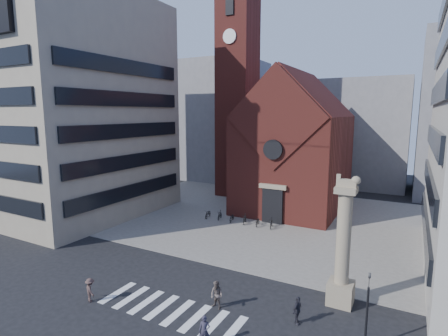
{
  "coord_description": "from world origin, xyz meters",
  "views": [
    {
      "loc": [
        13.44,
        -19.53,
        12.49
      ],
      "look_at": [
        -1.46,
        8.0,
        7.54
      ],
      "focal_mm": 28.0,
      "sensor_mm": 36.0,
      "label": 1
    }
  ],
  "objects": [
    {
      "name": "scooter_3",
      "position": [
        -2.7,
        15.2,
        0.59
      ],
      "size": [
        0.91,
        1.85,
        1.07
      ],
      "primitive_type": "imported",
      "rotation": [
        0.0,
        0.0,
        0.24
      ],
      "color": "black",
      "rests_on": "piazza"
    },
    {
      "name": "bg_block_mid",
      "position": [
        6.0,
        45.0,
        9.0
      ],
      "size": [
        14.0,
        12.0,
        18.0
      ],
      "primitive_type": "cube",
      "color": "gray",
      "rests_on": "ground"
    },
    {
      "name": "pedestrian_3",
      "position": [
        -4.73,
        -4.7,
        0.81
      ],
      "size": [
        1.2,
        0.97,
        1.62
      ],
      "primitive_type": "imported",
      "rotation": [
        0.0,
        0.0,
        2.73
      ],
      "color": "#493430",
      "rests_on": "ground"
    },
    {
      "name": "bg_block_left",
      "position": [
        -20.0,
        40.0,
        11.0
      ],
      "size": [
        16.0,
        14.0,
        22.0
      ],
      "primitive_type": "cube",
      "color": "gray",
      "rests_on": "ground"
    },
    {
      "name": "lion_column",
      "position": [
        10.01,
        3.0,
        3.46
      ],
      "size": [
        1.63,
        1.6,
        8.68
      ],
      "color": "gray",
      "rests_on": "ground"
    },
    {
      "name": "scooter_2",
      "position": [
        -4.31,
        15.2,
        0.53
      ],
      "size": [
        1.05,
        1.94,
        0.97
      ],
      "primitive_type": "imported",
      "rotation": [
        0.0,
        0.0,
        0.24
      ],
      "color": "black",
      "rests_on": "piazza"
    },
    {
      "name": "zebra_crossing",
      "position": [
        0.55,
        -3.0,
        0.01
      ],
      "size": [
        10.2,
        3.2,
        0.01
      ],
      "primitive_type": null,
      "color": "white",
      "rests_on": "ground"
    },
    {
      "name": "scooter_1",
      "position": [
        -5.92,
        15.2,
        0.59
      ],
      "size": [
        0.91,
        1.85,
        1.07
      ],
      "primitive_type": "imported",
      "rotation": [
        0.0,
        0.0,
        0.24
      ],
      "color": "black",
      "rests_on": "piazza"
    },
    {
      "name": "pedestrian_0",
      "position": [
        4.31,
        -4.88,
        0.85
      ],
      "size": [
        0.72,
        0.6,
        1.7
      ],
      "primitive_type": "imported",
      "rotation": [
        0.0,
        0.0,
        0.36
      ],
      "color": "#2D293A",
      "rests_on": "ground"
    },
    {
      "name": "building_left",
      "position": [
        -24.0,
        10.0,
        13.0
      ],
      "size": [
        18.0,
        20.0,
        26.0
      ],
      "primitive_type": "cube",
      "color": "gray",
      "rests_on": "ground"
    },
    {
      "name": "scooter_5",
      "position": [
        0.53,
        15.2,
        0.59
      ],
      "size": [
        0.91,
        1.85,
        1.07
      ],
      "primitive_type": "imported",
      "rotation": [
        0.0,
        0.0,
        0.24
      ],
      "color": "black",
      "rests_on": "piazza"
    },
    {
      "name": "campanile",
      "position": [
        -10.0,
        28.0,
        15.74
      ],
      "size": [
        5.5,
        5.5,
        31.2
      ],
      "color": "maroon",
      "rests_on": "ground"
    },
    {
      "name": "church",
      "position": [
        0.0,
        25.04,
        7.98
      ],
      "size": [
        12.0,
        16.65,
        18.0
      ],
      "color": "maroon",
      "rests_on": "ground"
    },
    {
      "name": "scooter_0",
      "position": [
        -7.53,
        15.2,
        0.53
      ],
      "size": [
        1.05,
        1.94,
        0.97
      ],
      "primitive_type": "imported",
      "rotation": [
        0.0,
        0.0,
        0.24
      ],
      "color": "black",
      "rests_on": "piazza"
    },
    {
      "name": "pedestrian_1",
      "position": [
        3.11,
        -1.43,
        0.92
      ],
      "size": [
        1.02,
        0.87,
        1.85
      ],
      "primitive_type": "imported",
      "rotation": [
        0.0,
        0.0,
        -0.21
      ],
      "color": "#5C4F49",
      "rests_on": "ground"
    },
    {
      "name": "scooter_4",
      "position": [
        -1.09,
        15.2,
        0.53
      ],
      "size": [
        1.05,
        1.94,
        0.97
      ],
      "primitive_type": "imported",
      "rotation": [
        0.0,
        0.0,
        0.24
      ],
      "color": "black",
      "rests_on": "piazza"
    },
    {
      "name": "piazza",
      "position": [
        0.0,
        19.0,
        0.03
      ],
      "size": [
        46.0,
        30.0,
        0.05
      ],
      "primitive_type": "cube",
      "color": "gray",
      "rests_on": "ground"
    },
    {
      "name": "pedestrian_2",
      "position": [
        8.14,
        -0.55,
        0.86
      ],
      "size": [
        0.58,
        1.06,
        1.72
      ],
      "primitive_type": "imported",
      "rotation": [
        0.0,
        0.0,
        1.41
      ],
      "color": "#2A2931",
      "rests_on": "ground"
    },
    {
      "name": "ground",
      "position": [
        0.0,
        0.0,
        0.0
      ],
      "size": [
        120.0,
        120.0,
        0.0
      ],
      "primitive_type": "plane",
      "color": "black",
      "rests_on": "ground"
    },
    {
      "name": "traffic_light",
      "position": [
        12.0,
        -1.0,
        2.29
      ],
      "size": [
        0.13,
        0.16,
        4.3
      ],
      "color": "black",
      "rests_on": "ground"
    }
  ]
}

